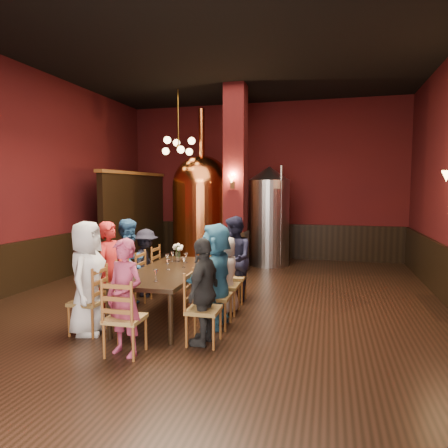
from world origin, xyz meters
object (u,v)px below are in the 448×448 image
(person_0, at_px, (87,278))
(dining_table, at_px, (170,273))
(copper_kettle, at_px, (202,209))
(steel_vessel, at_px, (269,216))
(person_1, at_px, (111,270))
(rose_vase, at_px, (178,250))
(person_2, at_px, (130,263))

(person_0, bearing_deg, dining_table, -50.18)
(copper_kettle, xyz_separation_m, steel_vessel, (1.74, 0.38, -0.19))
(person_1, bearing_deg, rose_vase, -26.30)
(person_1, height_order, copper_kettle, copper_kettle)
(person_0, relative_size, steel_vessel, 0.61)
(person_0, distance_m, steel_vessel, 5.95)
(rose_vase, bearing_deg, copper_kettle, 101.25)
(person_2, xyz_separation_m, copper_kettle, (0.02, 3.97, 0.74))
(person_0, height_order, copper_kettle, copper_kettle)
(person_0, relative_size, rose_vase, 4.87)
(copper_kettle, height_order, rose_vase, copper_kettle)
(dining_table, height_order, steel_vessel, steel_vessel)
(person_0, xyz_separation_m, person_2, (-0.05, 1.33, -0.04))
(dining_table, bearing_deg, person_0, -130.36)
(person_2, relative_size, rose_vase, 4.65)
(person_2, height_order, copper_kettle, copper_kettle)
(person_0, xyz_separation_m, steel_vessel, (1.71, 5.67, 0.51))
(person_0, relative_size, person_1, 1.04)
(person_1, xyz_separation_m, steel_vessel, (1.74, 5.00, 0.54))
(person_0, height_order, steel_vessel, steel_vessel)
(dining_table, distance_m, steel_vessel, 4.77)
(copper_kettle, height_order, steel_vessel, copper_kettle)
(person_1, relative_size, rose_vase, 4.68)
(person_2, bearing_deg, rose_vase, -57.51)
(person_2, xyz_separation_m, steel_vessel, (1.76, 4.34, 0.55))
(dining_table, height_order, copper_kettle, copper_kettle)
(dining_table, relative_size, rose_vase, 7.43)
(steel_vessel, bearing_deg, person_1, -109.15)
(dining_table, bearing_deg, person_2, 158.78)
(person_1, bearing_deg, person_2, 9.98)
(person_1, bearing_deg, person_0, -170.02)
(person_2, distance_m, rose_vase, 0.85)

